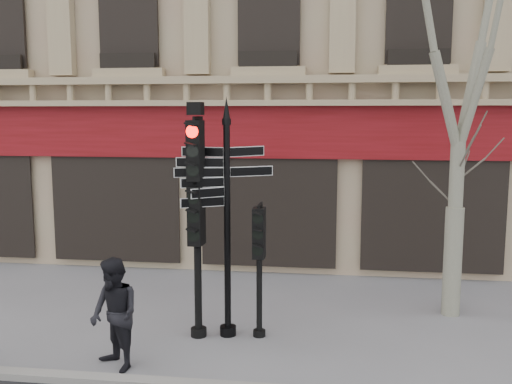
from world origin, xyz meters
TOP-DOWN VIEW (x-y plane):
  - ground at (0.00, 0.00)m, footprint 80.00×80.00m
  - fingerpost at (-0.28, 0.74)m, footprint 2.29×2.29m
  - traffic_signal_main at (-0.80, 0.62)m, footprint 0.49×0.37m
  - traffic_signal_secondary at (0.30, 0.76)m, footprint 0.41×0.29m
  - plane_tree at (4.00, 2.42)m, footprint 3.20×3.20m
  - pedestrian_b at (-1.80, -0.88)m, footprint 1.11×1.08m

SIDE VIEW (x-z plane):
  - ground at x=0.00m, z-range 0.00..0.00m
  - pedestrian_b at x=-1.80m, z-range 0.00..1.80m
  - traffic_signal_secondary at x=0.30m, z-range 0.47..2.86m
  - traffic_signal_main at x=-0.80m, z-range 0.56..4.80m
  - fingerpost at x=-0.28m, z-range 0.74..5.08m
  - plane_tree at x=4.00m, z-range 1.72..10.23m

